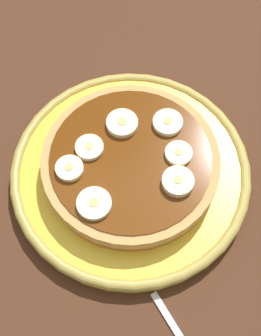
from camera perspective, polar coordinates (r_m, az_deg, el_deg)
ground_plane at (r=56.92cm, az=-0.00°, el=-1.72°), size 140.00×140.00×3.00cm
plate at (r=54.54cm, az=-0.00°, el=-0.54°), size 26.88×26.88×2.12cm
pancake_stack at (r=52.67cm, az=0.12°, el=0.48°), size 19.60×19.62×2.94cm
banana_slice_0 at (r=53.18cm, az=-1.00°, el=5.23°), size 3.48×3.48×0.92cm
banana_slice_1 at (r=49.00cm, az=-4.29°, el=-4.21°), size 3.56×3.56×0.82cm
banana_slice_2 at (r=51.63cm, az=5.66°, el=1.69°), size 2.93×2.93×0.76cm
banana_slice_3 at (r=53.42cm, az=4.38°, el=5.30°), size 3.31×3.31×0.85cm
banana_slice_4 at (r=51.90cm, az=-4.85°, el=2.39°), size 3.05×3.05×0.78cm
banana_slice_5 at (r=50.72cm, az=-7.10°, el=-0.46°), size 2.95×2.95×0.85cm
banana_slice_6 at (r=49.96cm, az=5.57°, el=-1.62°), size 3.33×3.33×1.06cm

